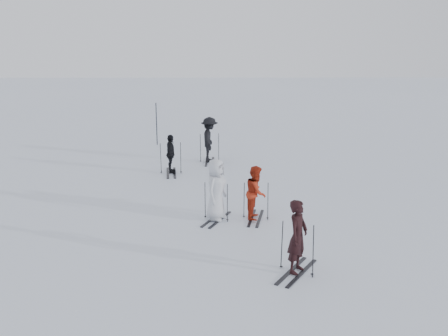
# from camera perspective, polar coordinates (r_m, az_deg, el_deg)

# --- Properties ---
(ground) EXTENTS (120.00, 120.00, 0.00)m
(ground) POSITION_cam_1_polar(r_m,az_deg,el_deg) (16.22, 0.03, -4.29)
(ground) COLOR silver
(ground) RESTS_ON ground
(skier_near_dark) EXTENTS (0.67, 0.74, 1.71)m
(skier_near_dark) POSITION_cam_1_polar(r_m,az_deg,el_deg) (11.49, 8.42, -7.88)
(skier_near_dark) COLOR black
(skier_near_dark) RESTS_ON ground
(skier_red) EXTENTS (0.74, 0.88, 1.60)m
(skier_red) POSITION_cam_1_polar(r_m,az_deg,el_deg) (14.82, 3.69, -2.89)
(skier_red) COLOR #A32612
(skier_red) RESTS_ON ground
(skier_grey) EXTENTS (0.89, 1.05, 1.83)m
(skier_grey) POSITION_cam_1_polar(r_m,az_deg,el_deg) (14.68, -0.91, -2.56)
(skier_grey) COLOR silver
(skier_grey) RESTS_ON ground
(skier_uphill_left) EXTENTS (0.47, 0.94, 1.55)m
(skier_uphill_left) POSITION_cam_1_polar(r_m,az_deg,el_deg) (20.07, -6.11, 1.54)
(skier_uphill_left) COLOR black
(skier_uphill_left) RESTS_ON ground
(skier_uphill_far) EXTENTS (0.74, 1.27, 1.96)m
(skier_uphill_far) POSITION_cam_1_polar(r_m,az_deg,el_deg) (21.86, -1.67, 3.21)
(skier_uphill_far) COLOR black
(skier_uphill_far) RESTS_ON ground
(skis_near_dark) EXTENTS (1.93, 1.66, 1.25)m
(skis_near_dark) POSITION_cam_1_polar(r_m,az_deg,el_deg) (11.58, 8.38, -8.93)
(skis_near_dark) COLOR black
(skis_near_dark) RESTS_ON ground
(skis_red) EXTENTS (1.72, 1.13, 1.16)m
(skis_red) POSITION_cam_1_polar(r_m,az_deg,el_deg) (14.88, 3.67, -3.69)
(skis_red) COLOR black
(skis_red) RESTS_ON ground
(skis_grey) EXTENTS (1.82, 1.42, 1.17)m
(skis_grey) POSITION_cam_1_polar(r_m,az_deg,el_deg) (14.77, -0.90, -3.77)
(skis_grey) COLOR black
(skis_grey) RESTS_ON ground
(skis_uphill_left) EXTENTS (1.87, 1.12, 1.30)m
(skis_uphill_left) POSITION_cam_1_polar(r_m,az_deg,el_deg) (20.10, -6.10, 1.19)
(skis_uphill_left) COLOR black
(skis_uphill_left) RESTS_ON ground
(skis_uphill_far) EXTENTS (1.81, 0.97, 1.31)m
(skis_uphill_far) POSITION_cam_1_polar(r_m,az_deg,el_deg) (21.93, -1.66, 2.37)
(skis_uphill_far) COLOR black
(skis_uphill_far) RESTS_ON ground
(piste_marker) EXTENTS (0.06, 0.06, 2.16)m
(piste_marker) POSITION_cam_1_polar(r_m,az_deg,el_deg) (25.85, -7.72, 5.01)
(piste_marker) COLOR black
(piste_marker) RESTS_ON ground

